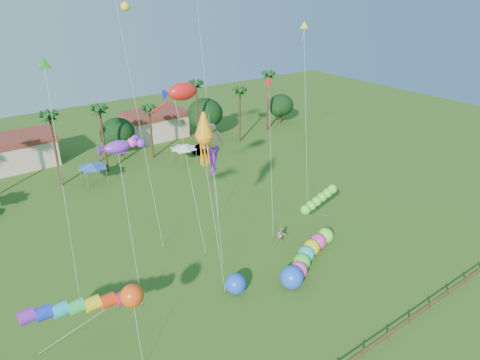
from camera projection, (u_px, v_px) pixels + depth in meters
ground at (308, 313)px, 37.05m from camera, size 160.00×160.00×0.00m
tree_line at (135, 129)px, 69.40m from camera, size 69.46×8.91×11.00m
buildings_row at (84, 141)px, 71.22m from camera, size 35.00×7.00×4.00m
tent_row at (94, 167)px, 59.33m from camera, size 31.00×4.00×0.60m
fence at (364, 352)px, 32.39m from camera, size 36.12×0.12×1.00m
car_b at (204, 149)px, 71.45m from camera, size 4.42×2.04×1.40m
spectator_b at (281, 235)px, 46.70m from camera, size 1.12×1.07×1.83m
caterpillar_inflatable at (306, 257)px, 42.96m from camera, size 10.45×5.79×2.21m
blue_ball at (236, 284)px, 39.15m from camera, size 1.95×1.95×1.95m
rainbow_tube at (98, 308)px, 32.42m from camera, size 8.72×3.04×4.18m
green_worm at (306, 210)px, 46.94m from camera, size 8.82×2.54×4.00m
orange_ball_kite at (132, 296)px, 31.01m from camera, size 2.23×2.82×6.29m
merman_kite at (213, 153)px, 41.35m from camera, size 2.42×4.13×13.55m
fish_kite at (183, 92)px, 42.82m from camera, size 4.96×6.73×17.10m
squid_kite at (204, 137)px, 37.93m from camera, size 2.33×6.02×15.96m
lobster_kite at (117, 147)px, 35.64m from camera, size 4.26×5.51×14.36m
delta_kite_red at (269, 85)px, 44.67m from camera, size 2.40×3.93×17.16m
delta_kite_yellow at (304, 32)px, 48.76m from camera, size 2.32×4.90×22.02m
delta_kite_green at (45, 68)px, 32.74m from camera, size 2.27×4.01×21.02m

